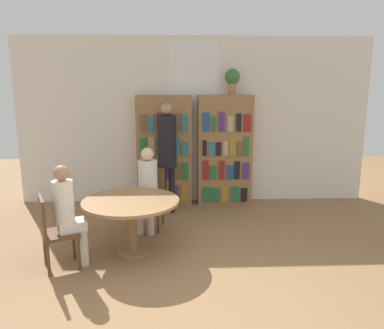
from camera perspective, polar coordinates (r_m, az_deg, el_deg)
ground_plane at (r=3.78m, az=3.18°, el=-22.55°), size 16.00×16.00×0.00m
wall_back at (r=6.90m, az=0.33°, el=6.66°), size 6.40×0.07×3.00m
bookshelf_left at (r=6.77m, az=-4.23°, el=2.09°), size 0.97×0.34×1.98m
bookshelf_right at (r=6.82m, az=5.00°, el=2.15°), size 0.97×0.34×1.98m
flower_vase at (r=6.74m, az=6.16°, el=12.92°), size 0.27×0.27×0.45m
reading_table at (r=4.87m, az=-9.26°, el=-6.63°), size 1.23×1.23×0.72m
chair_near_camera at (r=4.72m, az=-20.44°, el=-9.19°), size 0.53×0.53×0.90m
chair_left_side at (r=5.77m, az=-6.32°, el=-4.65°), size 0.47×0.47×0.90m
seated_reader_left at (r=5.55m, az=-6.84°, el=-2.96°), size 0.34×0.41×1.26m
seated_reader_right at (r=4.68m, az=-18.37°, el=-6.62°), size 0.39×0.35×1.25m
librarian_standing at (r=6.25m, az=-3.81°, el=2.80°), size 0.31×0.58×1.86m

